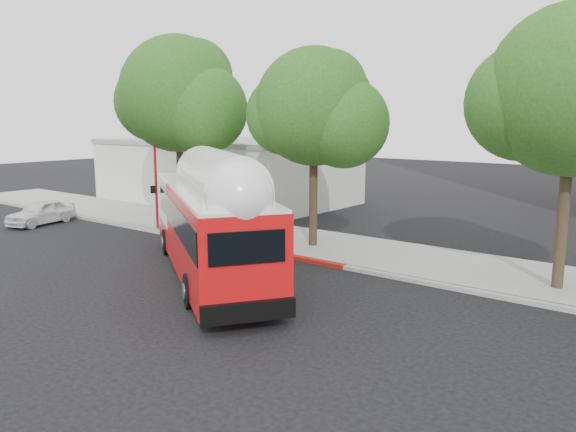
% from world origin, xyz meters
% --- Properties ---
extents(ground, '(120.00, 120.00, 0.00)m').
position_xyz_m(ground, '(0.00, 0.00, 0.00)').
color(ground, black).
rests_on(ground, ground).
extents(sidewalk, '(60.00, 5.00, 0.15)m').
position_xyz_m(sidewalk, '(0.00, 6.50, 0.07)').
color(sidewalk, gray).
rests_on(sidewalk, ground).
extents(curb_strip, '(60.00, 0.30, 0.15)m').
position_xyz_m(curb_strip, '(0.00, 3.90, 0.07)').
color(curb_strip, gray).
rests_on(curb_strip, ground).
extents(red_curb_segment, '(10.00, 0.32, 0.16)m').
position_xyz_m(red_curb_segment, '(-3.00, 3.90, 0.08)').
color(red_curb_segment, maroon).
rests_on(red_curb_segment, ground).
extents(street_tree_left, '(6.67, 5.80, 9.74)m').
position_xyz_m(street_tree_left, '(-8.53, 5.56, 6.60)').
color(street_tree_left, '#2D2116').
rests_on(street_tree_left, ground).
extents(street_tree_mid, '(5.75, 5.00, 8.62)m').
position_xyz_m(street_tree_mid, '(-0.59, 6.06, 5.91)').
color(street_tree_mid, '#2D2116').
rests_on(street_tree_mid, ground).
extents(low_commercial_bldg, '(16.20, 10.20, 4.25)m').
position_xyz_m(low_commercial_bldg, '(-14.00, 14.00, 2.15)').
color(low_commercial_bldg, silver).
rests_on(low_commercial_bldg, ground).
extents(transit_bus, '(11.59, 8.88, 3.72)m').
position_xyz_m(transit_bus, '(-1.26, 0.04, 1.74)').
color(transit_bus, red).
rests_on(transit_bus, ground).
extents(parked_car, '(4.10, 2.38, 1.31)m').
position_xyz_m(parked_car, '(-15.86, 1.61, 0.66)').
color(parked_car, silver).
rests_on(parked_car, ground).
extents(signal_pole, '(0.13, 0.45, 4.73)m').
position_xyz_m(signal_pole, '(-9.37, 4.21, 2.43)').
color(signal_pole, '#A81116').
rests_on(signal_pole, ground).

